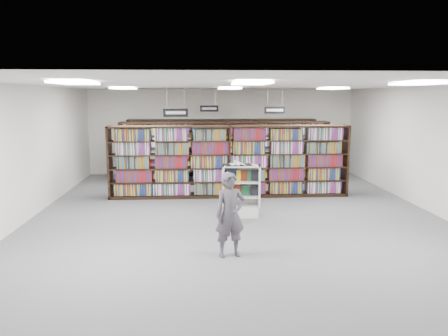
{
  "coord_description": "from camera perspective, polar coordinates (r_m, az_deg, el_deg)",
  "views": [
    {
      "loc": [
        -0.95,
        -10.64,
        2.93
      ],
      "look_at": [
        -0.25,
        0.5,
        1.1
      ],
      "focal_mm": 35.0,
      "sensor_mm": 36.0,
      "label": 1
    }
  ],
  "objects": [
    {
      "name": "open_book",
      "position": [
        10.63,
        1.8,
        0.54
      ],
      "size": [
        0.67,
        0.43,
        0.13
      ],
      "rotation": [
        0.0,
        0.0,
        0.09
      ],
      "color": "black",
      "rests_on": "endcap_display"
    },
    {
      "name": "bookshelf_row_near",
      "position": [
        12.81,
        0.71,
        0.87
      ],
      "size": [
        7.0,
        0.6,
        2.1
      ],
      "color": "black",
      "rests_on": "floor"
    },
    {
      "name": "aisle_sign_center",
      "position": [
        15.65,
        -1.95,
        7.84
      ],
      "size": [
        0.65,
        0.02,
        0.8
      ],
      "color": "#B2B2B7",
      "rests_on": "ceiling"
    },
    {
      "name": "shopper",
      "position": [
        8.04,
        0.82,
        -6.13
      ],
      "size": [
        0.65,
        0.5,
        1.58
      ],
      "primitive_type": "imported",
      "rotation": [
        0.0,
        0.0,
        0.24
      ],
      "color": "#534E59",
      "rests_on": "floor"
    },
    {
      "name": "wall_back",
      "position": [
        16.72,
        -0.31,
        4.75
      ],
      "size": [
        10.0,
        0.1,
        3.2
      ],
      "primitive_type": "cube",
      "color": "white",
      "rests_on": "ground"
    },
    {
      "name": "troffer_back_center",
      "position": [
        12.68,
        0.73,
        10.35
      ],
      "size": [
        0.6,
        1.2,
        0.04
      ],
      "primitive_type": "cube",
      "color": "white",
      "rests_on": "ceiling"
    },
    {
      "name": "troffer_front_center",
      "position": [
        7.7,
        3.57,
        11.01
      ],
      "size": [
        0.6,
        1.2,
        0.04
      ],
      "primitive_type": "cube",
      "color": "white",
      "rests_on": "ceiling"
    },
    {
      "name": "bookshelf_row_mid",
      "position": [
        14.79,
        0.13,
        2.01
      ],
      "size": [
        7.0,
        0.6,
        2.1
      ],
      "color": "black",
      "rests_on": "floor"
    },
    {
      "name": "endcap_display",
      "position": [
        10.82,
        2.26,
        -3.94
      ],
      "size": [
        0.95,
        0.53,
        1.28
      ],
      "rotation": [
        0.0,
        0.0,
        -0.08
      ],
      "color": "silver",
      "rests_on": "floor"
    },
    {
      "name": "troffer_front_left",
      "position": [
        7.91,
        -18.93,
        10.49
      ],
      "size": [
        0.6,
        1.2,
        0.04
      ],
      "primitive_type": "cube",
      "color": "white",
      "rests_on": "ceiling"
    },
    {
      "name": "wall_front",
      "position": [
        4.92,
        7.74,
        -6.46
      ],
      "size": [
        10.0,
        0.1,
        3.2
      ],
      "primitive_type": "cube",
      "color": "white",
      "rests_on": "ground"
    },
    {
      "name": "aisle_sign_left",
      "position": [
        11.66,
        -6.34,
        7.3
      ],
      "size": [
        0.65,
        0.02,
        0.8
      ],
      "color": "#B2B2B7",
      "rests_on": "ceiling"
    },
    {
      "name": "troffer_back_left",
      "position": [
        12.8,
        -13.0,
        10.11
      ],
      "size": [
        0.6,
        1.2,
        0.04
      ],
      "primitive_type": "cube",
      "color": "white",
      "rests_on": "ceiling"
    },
    {
      "name": "wall_left",
      "position": [
        11.46,
        -24.27,
        1.82
      ],
      "size": [
        0.1,
        12.0,
        3.2
      ],
      "primitive_type": "cube",
      "color": "white",
      "rests_on": "ground"
    },
    {
      "name": "troffer_back_right",
      "position": [
        13.24,
        13.99,
        10.04
      ],
      "size": [
        0.6,
        1.2,
        0.04
      ],
      "primitive_type": "cube",
      "color": "white",
      "rests_on": "ceiling"
    },
    {
      "name": "floor",
      "position": [
        11.07,
        1.47,
        -6.03
      ],
      "size": [
        12.0,
        12.0,
        0.0
      ],
      "primitive_type": "plane",
      "color": "#59595E",
      "rests_on": "ground"
    },
    {
      "name": "bookshelf_row_far",
      "position": [
        16.47,
        -0.25,
        2.76
      ],
      "size": [
        7.0,
        0.6,
        2.1
      ],
      "color": "black",
      "rests_on": "floor"
    },
    {
      "name": "ceiling",
      "position": [
        10.68,
        1.55,
        10.76
      ],
      "size": [
        10.0,
        12.0,
        0.1
      ],
      "primitive_type": "cube",
      "color": "silver",
      "rests_on": "wall_back"
    },
    {
      "name": "aisle_sign_right",
      "position": [
        13.86,
        6.66,
        7.6
      ],
      "size": [
        0.65,
        0.02,
        0.8
      ],
      "color": "#B2B2B7",
      "rests_on": "ceiling"
    },
    {
      "name": "troffer_front_right",
      "position": [
        8.6,
        24.15,
        10.05
      ],
      "size": [
        0.6,
        1.2,
        0.04
      ],
      "primitive_type": "cube",
      "color": "white",
      "rests_on": "ceiling"
    },
    {
      "name": "wall_right",
      "position": [
        12.26,
        25.5,
        2.18
      ],
      "size": [
        0.1,
        12.0,
        3.2
      ],
      "primitive_type": "cube",
      "color": "white",
      "rests_on": "ground"
    }
  ]
}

